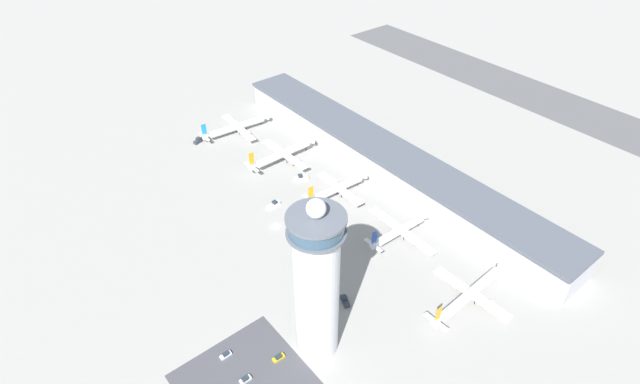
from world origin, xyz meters
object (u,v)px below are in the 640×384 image
airplane_gate_charlie (338,188)px  service_truck_fuel (301,178)px  airplane_gate_delta (400,230)px  car_navy_sedan (279,358)px  airplane_gate_echo (470,294)px  airplane_gate_alpha (237,127)px  service_truck_water (274,205)px  car_green_van (245,380)px  airplane_gate_bravo (283,154)px  control_tower (317,285)px  service_truck_baggage (199,140)px  car_red_hatchback (226,355)px  service_truck_catering (345,301)px

airplane_gate_charlie → service_truck_fuel: (-21.84, -6.17, -3.27)m
airplane_gate_delta → car_navy_sedan: size_ratio=8.63×
airplane_gate_echo → airplane_gate_alpha: bearing=-179.0°
service_truck_fuel → car_navy_sedan: service_truck_fuel is taller
service_truck_water → car_green_van: size_ratio=1.75×
airplane_gate_bravo → airplane_gate_echo: bearing=-0.3°
car_navy_sedan → car_green_van: bearing=-90.4°
airplane_gate_alpha → service_truck_water: airplane_gate_alpha is taller
airplane_gate_alpha → service_truck_fuel: (61.41, 0.88, -2.75)m
control_tower → airplane_gate_echo: (21.27, 58.51, -27.53)m
service_truck_fuel → service_truck_baggage: 70.09m
control_tower → airplane_gate_bravo: control_tower is taller
airplane_gate_bravo → service_truck_baggage: 53.30m
control_tower → car_red_hatchback: size_ratio=15.69×
airplane_gate_alpha → car_green_van: bearing=-30.5°
airplane_gate_bravo → car_navy_sedan: size_ratio=9.49×
airplane_gate_charlie → car_navy_sedan: 95.87m
service_truck_fuel → service_truck_water: size_ratio=1.03×
service_truck_catering → service_truck_fuel: service_truck_fuel is taller
airplane_gate_charlie → car_green_van: airplane_gate_charlie is taller
service_truck_fuel → service_truck_baggage: service_truck_baggage is taller
control_tower → airplane_gate_echo: bearing=70.0°
service_truck_fuel → car_navy_sedan: size_ratio=1.63×
service_truck_catering → service_truck_baggage: size_ratio=0.79×
airplane_gate_bravo → service_truck_baggage: size_ratio=5.30×
airplane_gate_echo → service_truck_catering: (-29.55, -38.02, -2.98)m
airplane_gate_bravo → service_truck_fuel: airplane_gate_bravo is taller
control_tower → airplane_gate_charlie: control_tower is taller
car_navy_sedan → service_truck_catering: bearing=97.2°
control_tower → airplane_gate_charlie: (-61.52, 62.56, -27.08)m
airplane_gate_charlie → service_truck_water: bearing=-113.3°
airplane_gate_echo → car_navy_sedan: bearing=-109.2°
airplane_gate_bravo → service_truck_catering: (94.82, -38.60, -3.80)m
service_truck_catering → service_truck_baggage: bearing=174.9°
service_truck_baggage → service_truck_water: service_truck_baggage is taller
airplane_gate_echo → car_green_van: airplane_gate_echo is taller
airplane_gate_echo → service_truck_fuel: 104.69m
airplane_gate_echo → airplane_gate_delta: bearing=172.8°
car_green_van → airplane_gate_delta: bearing=100.4°
service_truck_water → service_truck_fuel: bearing=111.0°
control_tower → car_navy_sedan: control_tower is taller
airplane_gate_delta → airplane_gate_echo: 42.45m
airplane_gate_alpha → airplane_gate_charlie: bearing=4.8°
car_red_hatchback → airplane_gate_echo: bearing=66.4°
airplane_gate_charlie → service_truck_catering: airplane_gate_charlie is taller
car_green_van → service_truck_fuel: bearing=133.4°
airplane_gate_echo → car_red_hatchback: airplane_gate_echo is taller
airplane_gate_bravo → control_tower: bearing=-29.8°
airplane_gate_bravo → car_red_hatchback: airplane_gate_bravo is taller
service_truck_baggage → service_truck_water: size_ratio=1.13×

